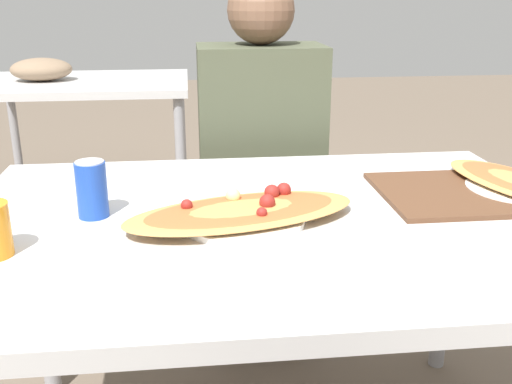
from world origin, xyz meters
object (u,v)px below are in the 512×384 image
Objects in this scene: chair_far_seated at (257,191)px; soda_can at (92,189)px; dining_table at (270,242)px; person_seated at (261,136)px; pizza_main at (243,213)px.

chair_far_seated is 0.92m from soda_can.
dining_table is 1.10× the size of person_seated.
person_seated is at bearing 84.85° from dining_table.
dining_table is at bearing -6.26° from soda_can.
pizza_main is at bearing 80.08° from person_seated.
pizza_main is at bearing -12.26° from soda_can.
pizza_main reaches higher than dining_table.
person_seated reaches higher than dining_table.
person_seated is at bearing 55.60° from soda_can.
dining_table is 1.55× the size of chair_far_seated.
dining_table is 0.82m from chair_far_seated.
person_seated is (0.00, -0.11, 0.23)m from chair_far_seated.
chair_far_seated is 0.25m from person_seated.
pizza_main is at bearing -156.67° from dining_table.
chair_far_seated reaches higher than dining_table.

